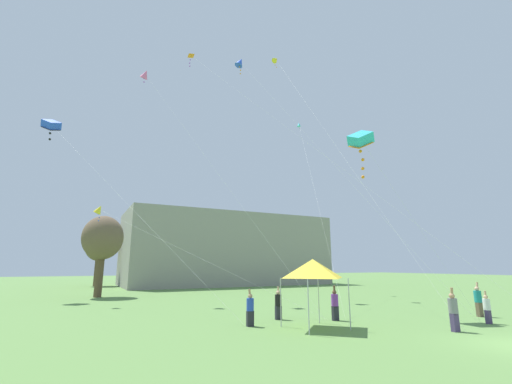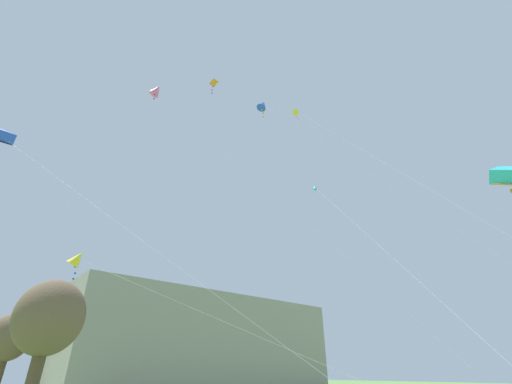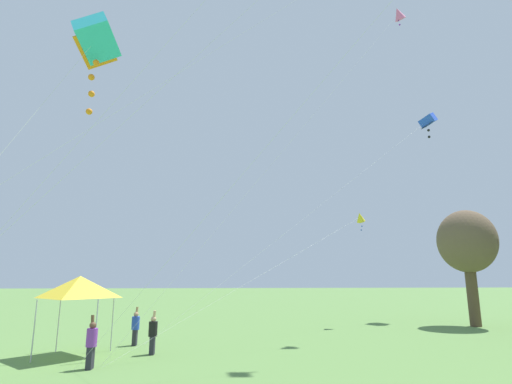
{
  "view_description": "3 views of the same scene",
  "coord_description": "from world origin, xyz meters",
  "px_view_note": "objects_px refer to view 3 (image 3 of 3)",
  "views": [
    {
      "loc": [
        -15.5,
        -7.78,
        3.01
      ],
      "look_at": [
        -2.25,
        18.05,
        9.28
      ],
      "focal_mm": 24.0,
      "sensor_mm": 36.0,
      "label": 1
    },
    {
      "loc": [
        -18.06,
        5.45,
        2.82
      ],
      "look_at": [
        -7.72,
        17.62,
        11.25
      ],
      "focal_mm": 24.0,
      "sensor_mm": 36.0,
      "label": 2
    },
    {
      "loc": [
        13.71,
        13.07,
        3.3
      ],
      "look_at": [
        -6.32,
        14.61,
        7.58
      ],
      "focal_mm": 28.0,
      "sensor_mm": 36.0,
      "label": 3
    }
  ],
  "objects_px": {
    "kite_pink_diamond_1": "(398,14)",
    "kite_yellow_diamond_2": "(360,217)",
    "person_purple_shirt": "(91,343)",
    "kite_blue_box_0": "(428,121)",
    "festival_tent": "(80,287)",
    "person_blue_shirt": "(135,327)",
    "person_black_shirt": "(153,333)",
    "kite_cyan_box_4": "(97,41)"
  },
  "relations": [
    {
      "from": "kite_blue_box_0",
      "to": "kite_yellow_diamond_2",
      "type": "xyz_separation_m",
      "value": [
        4.97,
        -8.59,
        -9.73
      ]
    },
    {
      "from": "festival_tent",
      "to": "kite_pink_diamond_1",
      "type": "relative_size",
      "value": 0.15
    },
    {
      "from": "kite_blue_box_0",
      "to": "kite_yellow_diamond_2",
      "type": "distance_m",
      "value": 13.9
    },
    {
      "from": "festival_tent",
      "to": "kite_yellow_diamond_2",
      "type": "relative_size",
      "value": 0.23
    },
    {
      "from": "person_blue_shirt",
      "to": "person_purple_shirt",
      "type": "xyz_separation_m",
      "value": [
        5.1,
        -0.5,
        0.04
      ]
    },
    {
      "from": "kite_blue_box_0",
      "to": "kite_pink_diamond_1",
      "type": "bearing_deg",
      "value": -36.34
    },
    {
      "from": "kite_cyan_box_4",
      "to": "kite_pink_diamond_1",
      "type": "bearing_deg",
      "value": 125.33
    },
    {
      "from": "person_blue_shirt",
      "to": "kite_pink_diamond_1",
      "type": "relative_size",
      "value": 0.08
    },
    {
      "from": "person_purple_shirt",
      "to": "kite_pink_diamond_1",
      "type": "bearing_deg",
      "value": -147.68
    },
    {
      "from": "person_purple_shirt",
      "to": "kite_cyan_box_4",
      "type": "distance_m",
      "value": 10.89
    },
    {
      "from": "festival_tent",
      "to": "kite_blue_box_0",
      "type": "bearing_deg",
      "value": 120.38
    },
    {
      "from": "person_purple_shirt",
      "to": "festival_tent",
      "type": "bearing_deg",
      "value": -54.73
    },
    {
      "from": "person_purple_shirt",
      "to": "kite_blue_box_0",
      "type": "relative_size",
      "value": 0.08
    },
    {
      "from": "person_black_shirt",
      "to": "festival_tent",
      "type": "bearing_deg",
      "value": -147.82
    },
    {
      "from": "kite_pink_diamond_1",
      "to": "festival_tent",
      "type": "bearing_deg",
      "value": -71.23
    },
    {
      "from": "kite_blue_box_0",
      "to": "person_purple_shirt",
      "type": "bearing_deg",
      "value": -53.77
    },
    {
      "from": "person_purple_shirt",
      "to": "kite_blue_box_0",
      "type": "height_order",
      "value": "kite_blue_box_0"
    },
    {
      "from": "kite_pink_diamond_1",
      "to": "kite_yellow_diamond_2",
      "type": "xyz_separation_m",
      "value": [
        -3.13,
        -2.63,
        -14.55
      ]
    },
    {
      "from": "kite_blue_box_0",
      "to": "kite_pink_diamond_1",
      "type": "xyz_separation_m",
      "value": [
        8.1,
        -5.96,
        4.82
      ]
    },
    {
      "from": "kite_yellow_diamond_2",
      "to": "kite_cyan_box_4",
      "type": "distance_m",
      "value": 21.17
    },
    {
      "from": "kite_blue_box_0",
      "to": "kite_pink_diamond_1",
      "type": "height_order",
      "value": "kite_pink_diamond_1"
    },
    {
      "from": "kite_yellow_diamond_2",
      "to": "kite_blue_box_0",
      "type": "bearing_deg",
      "value": 120.04
    },
    {
      "from": "festival_tent",
      "to": "kite_cyan_box_4",
      "type": "height_order",
      "value": "kite_cyan_box_4"
    },
    {
      "from": "person_purple_shirt",
      "to": "kite_yellow_diamond_2",
      "type": "distance_m",
      "value": 20.02
    },
    {
      "from": "person_black_shirt",
      "to": "kite_yellow_diamond_2",
      "type": "bearing_deg",
      "value": 65.8
    },
    {
      "from": "festival_tent",
      "to": "person_blue_shirt",
      "type": "distance_m",
      "value": 3.8
    },
    {
      "from": "person_purple_shirt",
      "to": "kite_pink_diamond_1",
      "type": "distance_m",
      "value": 28.68
    },
    {
      "from": "person_purple_shirt",
      "to": "kite_blue_box_0",
      "type": "distance_m",
      "value": 33.05
    },
    {
      "from": "festival_tent",
      "to": "kite_yellow_diamond_2",
      "type": "height_order",
      "value": "kite_yellow_diamond_2"
    },
    {
      "from": "kite_pink_diamond_1",
      "to": "kite_yellow_diamond_2",
      "type": "relative_size",
      "value": 1.55
    },
    {
      "from": "kite_yellow_diamond_2",
      "to": "festival_tent",
      "type": "bearing_deg",
      "value": -59.44
    },
    {
      "from": "kite_pink_diamond_1",
      "to": "person_black_shirt",
      "type": "bearing_deg",
      "value": -68.09
    },
    {
      "from": "person_blue_shirt",
      "to": "kite_blue_box_0",
      "type": "xyz_separation_m",
      "value": [
        -11.88,
        22.67,
        16.36
      ]
    },
    {
      "from": "kite_pink_diamond_1",
      "to": "kite_cyan_box_4",
      "type": "bearing_deg",
      "value": -54.67
    },
    {
      "from": "person_black_shirt",
      "to": "kite_cyan_box_4",
      "type": "bearing_deg",
      "value": -74.66
    },
    {
      "from": "festival_tent",
      "to": "person_blue_shirt",
      "type": "bearing_deg",
      "value": 142.43
    },
    {
      "from": "kite_blue_box_0",
      "to": "kite_cyan_box_4",
      "type": "xyz_separation_m",
      "value": [
        20.1,
        -22.88,
        -5.9
      ]
    },
    {
      "from": "person_purple_shirt",
      "to": "kite_yellow_diamond_2",
      "type": "bearing_deg",
      "value": -135.49
    },
    {
      "from": "kite_blue_box_0",
      "to": "kite_yellow_diamond_2",
      "type": "bearing_deg",
      "value": -59.96
    },
    {
      "from": "festival_tent",
      "to": "kite_blue_box_0",
      "type": "height_order",
      "value": "kite_blue_box_0"
    },
    {
      "from": "kite_pink_diamond_1",
      "to": "kite_yellow_diamond_2",
      "type": "height_order",
      "value": "kite_pink_diamond_1"
    },
    {
      "from": "person_black_shirt",
      "to": "kite_yellow_diamond_2",
      "type": "height_order",
      "value": "kite_yellow_diamond_2"
    }
  ]
}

